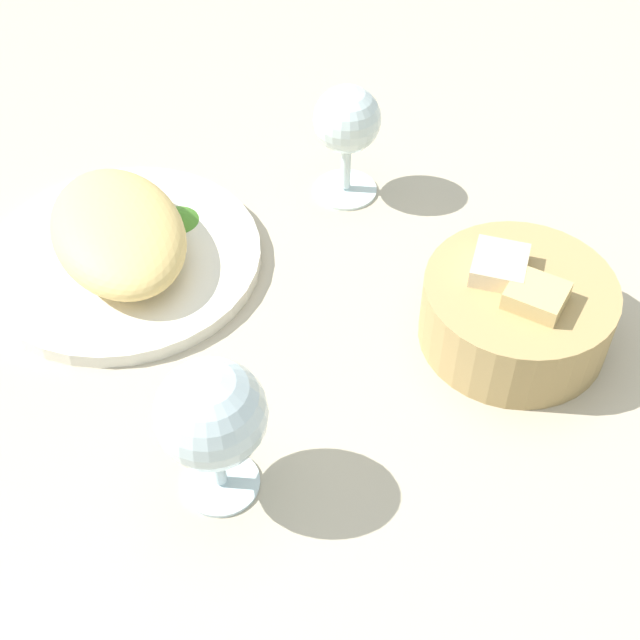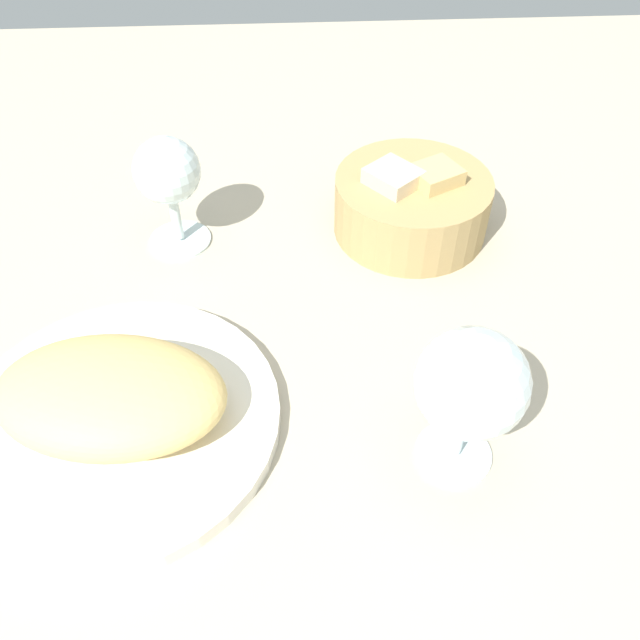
% 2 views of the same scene
% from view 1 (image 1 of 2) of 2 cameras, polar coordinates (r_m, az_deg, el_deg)
% --- Properties ---
extents(ground_plane, '(1.40, 1.40, 0.02)m').
position_cam_1_polar(ground_plane, '(0.81, -1.73, 0.59)').
color(ground_plane, '#B8AB91').
extents(plate, '(0.26, 0.26, 0.01)m').
position_cam_1_polar(plate, '(0.85, -12.48, 3.91)').
color(plate, white).
rests_on(plate, ground_plane).
extents(omelette, '(0.20, 0.14, 0.05)m').
position_cam_1_polar(omelette, '(0.83, -12.84, 5.57)').
color(omelette, '#EAC473').
rests_on(omelette, plate).
extents(lettuce_garnish, '(0.04, 0.04, 0.01)m').
position_cam_1_polar(lettuce_garnish, '(0.87, -9.18, 6.67)').
color(lettuce_garnish, '#4A892A').
rests_on(lettuce_garnish, plate).
extents(bread_basket, '(0.16, 0.16, 0.08)m').
position_cam_1_polar(bread_basket, '(0.76, 12.45, 0.64)').
color(bread_basket, tan).
rests_on(bread_basket, ground_plane).
extents(wine_glass_near, '(0.08, 0.08, 0.13)m').
position_cam_1_polar(wine_glass_near, '(0.62, -6.97, -6.21)').
color(wine_glass_near, silver).
rests_on(wine_glass_near, ground_plane).
extents(wine_glass_far, '(0.07, 0.07, 0.12)m').
position_cam_1_polar(wine_glass_far, '(0.87, 1.74, 12.33)').
color(wine_glass_far, silver).
rests_on(wine_glass_far, ground_plane).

